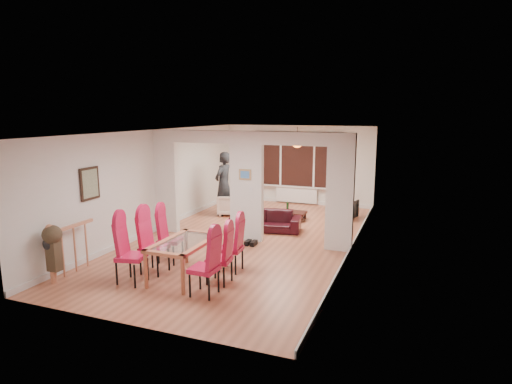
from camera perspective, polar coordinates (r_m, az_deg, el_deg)
The scene contains 24 objects.
floor at distance 10.38m, azimuth -1.22°, elevation -6.36°, with size 5.00×9.00×0.01m, color #B76849.
room_walls at distance 10.08m, azimuth -1.25°, elevation 0.73°, with size 5.00×9.00×2.60m, color silver, non-canonical shape.
divider_wall at distance 10.08m, azimuth -1.25°, elevation 0.73°, with size 5.00×0.18×2.60m, color white.
bay_window_blinds at distance 14.22m, azimuth 5.54°, elevation 4.39°, with size 3.00×0.08×1.80m, color black.
radiator at distance 14.36m, azimuth 5.41°, elevation -0.39°, with size 1.40×0.08×0.50m, color white.
pendant_light at distance 12.99m, azimuth 5.52°, elevation 6.68°, with size 0.36×0.36×0.36m, color orange.
stair_newel at distance 8.84m, azimuth -23.25°, elevation -6.58°, with size 0.40×1.20×1.10m, color tan, non-canonical shape.
wall_poster at distance 9.32m, azimuth -21.30°, elevation 1.06°, with size 0.04×0.52×0.67m, color gray.
pillar_photo at distance 9.94m, azimuth -1.47°, elevation 2.34°, with size 0.30×0.03×0.25m, color #4C8CD8.
dining_table at distance 8.12m, azimuth -9.48°, elevation -8.82°, with size 0.84×1.49×0.70m, color #B26041, non-canonical shape.
dining_chair_la at distance 8.01m, azimuth -16.29°, elevation -7.65°, with size 0.46×0.46×1.16m, color #BB133C, non-canonical shape.
dining_chair_lb at distance 8.39m, azimuth -13.43°, elevation -6.70°, with size 0.46×0.46×1.15m, color #BB133C, non-canonical shape.
dining_chair_lc at distance 8.91m, azimuth -11.38°, elevation -5.84°, with size 0.43×0.43×1.08m, color #BB133C, non-canonical shape.
dining_chair_ra at distance 7.26m, azimuth -6.96°, elevation -9.51°, with size 0.43×0.43×1.08m, color #BB133C, non-canonical shape.
dining_chair_rb at distance 7.72m, azimuth -4.94°, elevation -8.41°, with size 0.41×0.41×1.04m, color #BB133C, non-canonical shape.
dining_chair_rc at distance 8.29m, azimuth -3.37°, elevation -7.03°, with size 0.42×0.42×1.04m, color #BB133C, non-canonical shape.
sofa at distance 11.11m, azimuth 1.27°, elevation -3.80°, with size 1.80×0.70×0.53m, color black.
armchair at distance 12.78m, azimuth -3.56°, elevation -1.65°, with size 0.70×0.68×0.64m, color beige.
person at distance 12.65m, azimuth -4.35°, elevation 1.09°, with size 0.45×0.69×1.89m, color black.
television at distance 12.62m, azimuth 12.45°, elevation -2.37°, with size 0.11×0.86×0.50m, color black.
coffee_table at distance 12.30m, azimuth 4.24°, elevation -3.10°, with size 1.03×0.52×0.24m, color #341611, non-canonical shape.
bottle at distance 12.27m, azimuth 4.22°, elevation -1.93°, with size 0.07×0.07×0.27m, color #143F19.
bowl at distance 12.19m, azimuth 4.51°, elevation -2.54°, with size 0.20×0.20×0.05m, color #341611.
shoes at distance 9.95m, azimuth -0.69°, elevation -6.80°, with size 0.25×0.27×0.10m, color black, non-canonical shape.
Camera 1 is at (3.76, -9.19, 3.03)m, focal length 30.00 mm.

